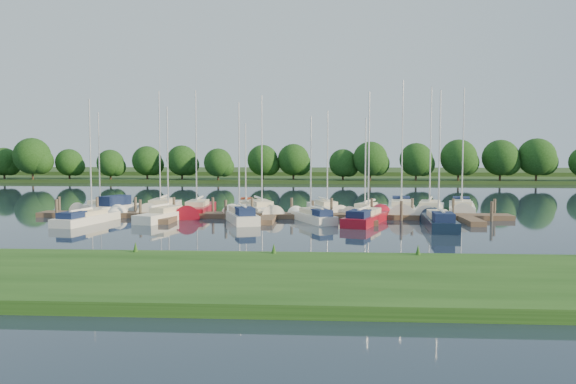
# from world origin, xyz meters

# --- Properties ---
(ground) EXTENTS (260.00, 260.00, 0.00)m
(ground) POSITION_xyz_m (0.00, 0.00, 0.00)
(ground) COLOR #192533
(ground) RESTS_ON ground
(near_bank) EXTENTS (90.00, 10.00, 0.50)m
(near_bank) POSITION_xyz_m (0.00, -16.00, 0.25)
(near_bank) COLOR #1B4313
(near_bank) RESTS_ON ground
(dock) EXTENTS (40.00, 6.00, 0.40)m
(dock) POSITION_xyz_m (0.00, 7.31, 0.20)
(dock) COLOR brown
(dock) RESTS_ON ground
(mooring_pilings) EXTENTS (38.24, 2.84, 2.00)m
(mooring_pilings) POSITION_xyz_m (0.00, 8.43, 0.60)
(mooring_pilings) COLOR #473D33
(mooring_pilings) RESTS_ON ground
(far_shore) EXTENTS (180.00, 30.00, 0.60)m
(far_shore) POSITION_xyz_m (0.00, 75.00, 0.30)
(far_shore) COLOR #1D3C17
(far_shore) RESTS_ON ground
(distant_hill) EXTENTS (220.00, 40.00, 1.40)m
(distant_hill) POSITION_xyz_m (0.00, 100.00, 0.70)
(distant_hill) COLOR #334C21
(distant_hill) RESTS_ON ground
(treeline) EXTENTS (144.56, 9.89, 8.21)m
(treeline) POSITION_xyz_m (2.70, 61.97, 4.05)
(treeline) COLOR #38281C
(treeline) RESTS_ON ground
(sailboat_n_0) EXTENTS (2.85, 7.69, 9.68)m
(sailboat_n_0) POSITION_xyz_m (-16.93, 13.69, 0.27)
(sailboat_n_0) COLOR white
(sailboat_n_0) RESTS_ON ground
(motorboat) EXTENTS (3.51, 6.16, 1.98)m
(motorboat) POSITION_xyz_m (-14.71, 10.94, 0.39)
(motorboat) COLOR white
(motorboat) RESTS_ON ground
(sailboat_n_2) EXTENTS (2.61, 9.17, 11.62)m
(sailboat_n_2) POSITION_xyz_m (-10.73, 12.52, 0.28)
(sailboat_n_2) COLOR white
(sailboat_n_2) RESTS_ON ground
(sailboat_n_3) EXTENTS (2.40, 8.93, 11.43)m
(sailboat_n_3) POSITION_xyz_m (-6.84, 10.54, 0.28)
(sailboat_n_3) COLOR maroon
(sailboat_n_3) RESTS_ON ground
(sailboat_n_4) EXTENTS (2.19, 6.75, 8.57)m
(sailboat_n_4) POSITION_xyz_m (-2.93, 14.18, 0.31)
(sailboat_n_4) COLOR white
(sailboat_n_4) RESTS_ON ground
(sailboat_n_5) EXTENTS (4.36, 8.60, 11.06)m
(sailboat_n_5) POSITION_xyz_m (-1.14, 11.30, 0.28)
(sailboat_n_5) COLOR white
(sailboat_n_5) RESTS_ON ground
(sailboat_n_6) EXTENTS (3.60, 7.57, 9.70)m
(sailboat_n_6) POSITION_xyz_m (4.77, 12.65, 0.28)
(sailboat_n_6) COLOR white
(sailboat_n_6) RESTS_ON ground
(sailboat_n_7) EXTENTS (4.20, 6.79, 8.95)m
(sailboat_n_7) POSITION_xyz_m (8.34, 11.78, 0.27)
(sailboat_n_7) COLOR white
(sailboat_n_7) RESTS_ON ground
(sailboat_n_8) EXTENTS (3.37, 9.89, 12.38)m
(sailboat_n_8) POSITION_xyz_m (11.60, 12.41, 0.33)
(sailboat_n_8) COLOR white
(sailboat_n_8) RESTS_ON ground
(sailboat_n_9) EXTENTS (4.01, 9.31, 11.73)m
(sailboat_n_9) POSITION_xyz_m (13.98, 11.50, 0.28)
(sailboat_n_9) COLOR white
(sailboat_n_9) RESTS_ON ground
(sailboat_n_10) EXTENTS (3.92, 9.49, 11.82)m
(sailboat_n_10) POSITION_xyz_m (17.38, 13.90, 0.32)
(sailboat_n_10) COLOR white
(sailboat_n_10) RESTS_ON ground
(sailboat_s_0) EXTENTS (3.11, 8.03, 10.04)m
(sailboat_s_0) POSITION_xyz_m (-13.96, 3.78, 0.31)
(sailboat_s_0) COLOR white
(sailboat_s_0) RESTS_ON ground
(sailboat_s_1) EXTENTS (3.54, 7.48, 9.66)m
(sailboat_s_1) POSITION_xyz_m (-8.30, 5.75, 0.28)
(sailboat_s_1) COLOR white
(sailboat_s_1) RESTS_ON ground
(sailboat_s_2) EXTENTS (3.81, 7.68, 9.98)m
(sailboat_s_2) POSITION_xyz_m (-2.18, 5.31, 0.34)
(sailboat_s_2) COLOR white
(sailboat_s_2) RESTS_ON ground
(sailboat_s_3) EXTENTS (3.88, 6.65, 8.78)m
(sailboat_s_3) POSITION_xyz_m (3.62, 5.58, 0.32)
(sailboat_s_3) COLOR white
(sailboat_s_3) RESTS_ON ground
(sailboat_s_4) EXTENTS (4.25, 8.32, 10.64)m
(sailboat_s_4) POSITION_xyz_m (7.87, 4.89, 0.32)
(sailboat_s_4) COLOR maroon
(sailboat_s_4) RESTS_ON ground
(sailboat_s_5) EXTENTS (2.42, 8.20, 10.55)m
(sailboat_s_5) POSITION_xyz_m (12.96, 2.46, 0.34)
(sailboat_s_5) COLOR black
(sailboat_s_5) RESTS_ON ground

